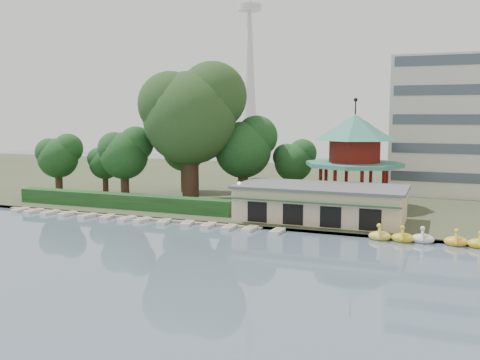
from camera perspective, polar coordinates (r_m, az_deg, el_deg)
The scene contains 13 objects.
ground_plane at distance 44.15m, azimuth -11.09°, elevation -9.04°, with size 220.00×220.00×0.00m, color slate.
shore at distance 91.46m, azimuth 6.57°, elevation -0.49°, with size 220.00×70.00×0.40m, color #424930.
embankment at distance 59.00m, azimuth -2.06°, elevation -4.67°, with size 220.00×0.60×0.30m, color gray.
dock at distance 64.54m, azimuth -11.95°, elevation -3.83°, with size 34.00×1.60×0.24m, color gray.
boathouse at distance 59.94m, azimuth 8.54°, elevation -2.40°, with size 18.60×9.39×3.90m.
pavilion at distance 68.77m, azimuth 12.10°, elevation 3.02°, with size 12.40×12.40×13.50m.
broadcast_tower at distance 188.61m, azimuth 1.00°, elevation 13.71°, with size 8.00×8.00×96.00m.
hedge at distance 68.68m, azimuth -12.57°, elevation -2.19°, with size 30.00×2.00×1.80m, color #1E4C20.
lamp_post at distance 59.43m, azimuth -0.10°, elevation -1.46°, with size 0.36×0.36×4.28m.
big_tree at distance 71.38m, azimuth -5.19°, elevation 7.35°, with size 13.53×12.61×18.70m.
small_trees at distance 75.91m, azimuth -6.40°, elevation 3.12°, with size 39.10×16.58×11.56m.
swan_boats at distance 53.65m, azimuth 21.72°, elevation -6.10°, with size 15.43×2.09×1.92m.
moored_rowboats at distance 62.34m, azimuth -11.18°, elevation -4.14°, with size 34.93×2.79×0.36m.
Camera 1 is at (22.90, -35.74, 12.15)m, focal length 40.00 mm.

